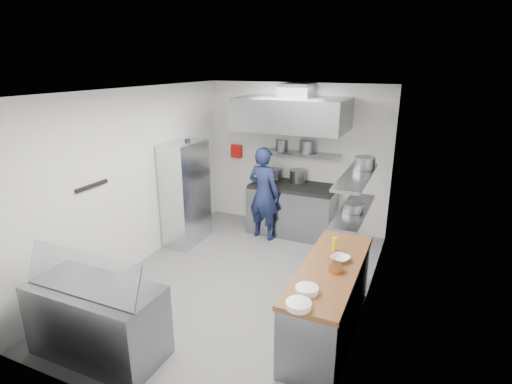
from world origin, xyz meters
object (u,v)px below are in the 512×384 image
at_px(chef, 264,194).
at_px(wire_rack, 186,193).
at_px(display_case, 98,320).
at_px(gas_range, 292,210).

distance_m(chef, wire_rack, 1.41).
relative_size(chef, wire_rack, 0.93).
height_order(chef, display_case, chef).
bearing_deg(wire_rack, gas_range, 35.13).
xyz_separation_m(gas_range, display_case, (-0.87, -4.10, -0.03)).
distance_m(wire_rack, display_case, 3.09).
height_order(gas_range, wire_rack, wire_rack).
bearing_deg(display_case, gas_range, 78.04).
xyz_separation_m(gas_range, chef, (-0.42, -0.44, 0.41)).
bearing_deg(wire_rack, chef, 30.25).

